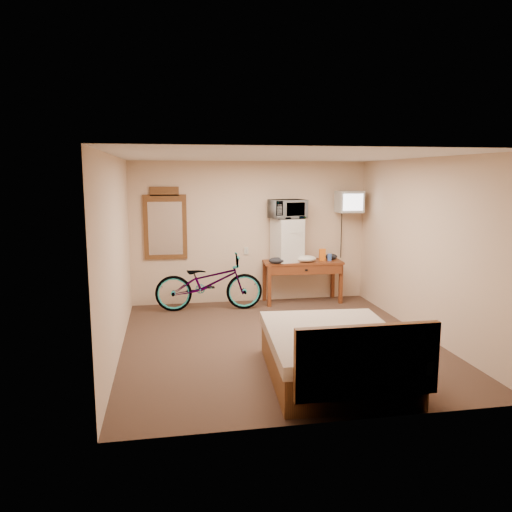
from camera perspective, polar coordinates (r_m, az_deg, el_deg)
name	(u,v)px	position (r m, az deg, el deg)	size (l,w,h in m)	color
room	(279,252)	(6.66, 2.65, 0.51)	(4.60, 4.64, 2.50)	#452E22
desk	(303,268)	(8.89, 5.39, -1.34)	(1.42, 0.61, 0.75)	brown
mini_fridge	(287,240)	(8.79, 3.59, 1.83)	(0.55, 0.54, 0.76)	silver
microwave	(288,209)	(8.73, 3.63, 5.37)	(0.60, 0.41, 0.33)	silver
snack_bag	(322,255)	(8.97, 7.59, 0.15)	(0.10, 0.06, 0.21)	orange
blue_cup	(330,257)	(8.95, 8.41, -0.15)	(0.07, 0.07, 0.13)	blue
cloth_cream	(306,259)	(8.79, 5.70, -0.31)	(0.37, 0.29, 0.12)	beige
cloth_dark_a	(277,260)	(8.60, 2.38, -0.52)	(0.28, 0.21, 0.11)	black
cloth_dark_b	(331,257)	(9.12, 8.57, -0.06)	(0.23, 0.18, 0.10)	black
crt_television	(349,202)	(9.03, 10.61, 6.11)	(0.44, 0.56, 0.38)	black
wall_mirror	(165,224)	(8.73, -10.33, 3.57)	(0.73, 0.04, 1.25)	brown
bicycle	(209,283)	(8.43, -5.39, -3.04)	(0.63, 1.80, 0.94)	black
bed	(335,354)	(5.69, 9.07, -11.03)	(1.58, 2.01, 0.90)	brown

